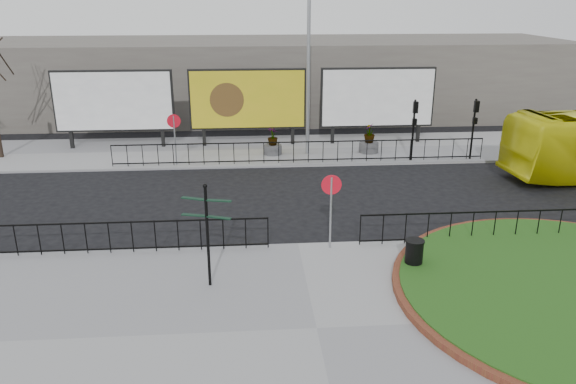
{
  "coord_description": "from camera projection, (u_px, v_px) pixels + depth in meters",
  "views": [
    {
      "loc": [
        -1.6,
        -16.83,
        7.9
      ],
      "look_at": [
        -0.2,
        1.7,
        1.32
      ],
      "focal_mm": 35.0,
      "sensor_mm": 36.0,
      "label": 1
    }
  ],
  "objects": [
    {
      "name": "speed_sign_near",
      "position": [
        331.0,
        195.0,
        17.63
      ],
      "size": [
        0.64,
        0.07,
        2.47
      ],
      "color": "gray",
      "rests_on": "pavement_near"
    },
    {
      "name": "billboard_left",
      "position": [
        114.0,
        101.0,
        29.29
      ],
      "size": [
        6.2,
        0.31,
        4.1
      ],
      "color": "black",
      "rests_on": "pavement_far"
    },
    {
      "name": "pavement_far",
      "position": [
        277.0,
        150.0,
        29.83
      ],
      "size": [
        44.0,
        6.0,
        0.12
      ],
      "primitive_type": "cube",
      "color": "gray",
      "rests_on": "ground"
    },
    {
      "name": "railing_far",
      "position": [
        301.0,
        152.0,
        27.16
      ],
      "size": [
        18.0,
        0.1,
        1.1
      ],
      "primitive_type": null,
      "color": "black",
      "rests_on": "pavement_far"
    },
    {
      "name": "planter_c",
      "position": [
        369.0,
        142.0,
        29.02
      ],
      "size": [
        1.0,
        1.0,
        1.53
      ],
      "color": "#4C4C4F",
      "rests_on": "pavement_far"
    },
    {
      "name": "ground",
      "position": [
        298.0,
        247.0,
        18.57
      ],
      "size": [
        90.0,
        90.0,
        0.0
      ],
      "primitive_type": "plane",
      "color": "black",
      "rests_on": "ground"
    },
    {
      "name": "railing_near_left",
      "position": [
        109.0,
        237.0,
        17.63
      ],
      "size": [
        10.0,
        0.1,
        1.1
      ],
      "primitive_type": null,
      "color": "black",
      "rests_on": "pavement_near"
    },
    {
      "name": "signal_pole_b",
      "position": [
        475.0,
        120.0,
        27.32
      ],
      "size": [
        0.22,
        0.26,
        3.0
      ],
      "color": "black",
      "rests_on": "pavement_far"
    },
    {
      "name": "building_backdrop",
      "position": [
        269.0,
        77.0,
        38.41
      ],
      "size": [
        40.0,
        10.0,
        5.0
      ],
      "primitive_type": "cube",
      "color": "#625E56",
      "rests_on": "ground"
    },
    {
      "name": "pavement_near",
      "position": [
        317.0,
        330.0,
        13.85
      ],
      "size": [
        30.0,
        10.0,
        0.12
      ],
      "primitive_type": "cube",
      "color": "gray",
      "rests_on": "ground"
    },
    {
      "name": "lamp_post",
      "position": [
        309.0,
        60.0,
        27.4
      ],
      "size": [
        0.74,
        0.18,
        9.23
      ],
      "color": "gray",
      "rests_on": "pavement_far"
    },
    {
      "name": "litter_bin",
      "position": [
        414.0,
        255.0,
        16.64
      ],
      "size": [
        0.57,
        0.57,
        0.94
      ],
      "color": "black",
      "rests_on": "pavement_near"
    },
    {
      "name": "speed_sign_far",
      "position": [
        174.0,
        128.0,
        26.41
      ],
      "size": [
        0.64,
        0.07,
        2.47
      ],
      "color": "gray",
      "rests_on": "pavement_far"
    },
    {
      "name": "fingerpost_sign",
      "position": [
        207.0,
        225.0,
        15.28
      ],
      "size": [
        1.4,
        0.63,
        3.02
      ],
      "rotation": [
        0.0,
        0.0,
        -0.37
      ],
      "color": "black",
      "rests_on": "pavement_near"
    },
    {
      "name": "signal_pole_a",
      "position": [
        414.0,
        121.0,
        27.11
      ],
      "size": [
        0.22,
        0.26,
        3.0
      ],
      "color": "black",
      "rests_on": "pavement_far"
    },
    {
      "name": "billboard_right",
      "position": [
        377.0,
        98.0,
        30.28
      ],
      "size": [
        6.2,
        0.31,
        4.1
      ],
      "color": "black",
      "rests_on": "pavement_far"
    },
    {
      "name": "billboard_mid",
      "position": [
        248.0,
        100.0,
        29.79
      ],
      "size": [
        6.2,
        0.31,
        4.1
      ],
      "color": "black",
      "rests_on": "pavement_far"
    },
    {
      "name": "railing_near_right",
      "position": [
        495.0,
        226.0,
        18.52
      ],
      "size": [
        9.0,
        0.1,
        1.1
      ],
      "primitive_type": null,
      "color": "black",
      "rests_on": "pavement_near"
    },
    {
      "name": "planter_b",
      "position": [
        273.0,
        145.0,
        28.68
      ],
      "size": [
        0.92,
        0.92,
        1.4
      ],
      "color": "#4C4C4F",
      "rests_on": "pavement_far"
    }
  ]
}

